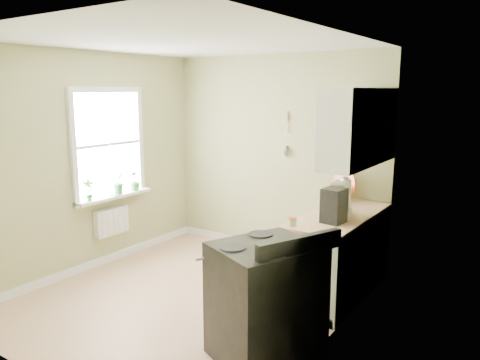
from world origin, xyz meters
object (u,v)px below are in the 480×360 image
Objects in this scene: stove at (266,301)px; coffee_maker at (334,206)px; stand_mixer at (340,200)px; kettle at (338,194)px.

coffee_maker is at bearing 86.28° from stove.
stove is 1.57m from stand_mixer.
stove is 5.49× the size of kettle.
stove is at bearing -91.27° from stand_mixer.
kettle is at bearing 114.49° from stand_mixer.
stand_mixer is 2.01× the size of kettle.
stove is 3.17× the size of coffee_maker.
coffee_maker is (0.04, -0.28, -0.01)m from stand_mixer.
stand_mixer reaches higher than stove.
kettle is at bearing 109.69° from coffee_maker.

